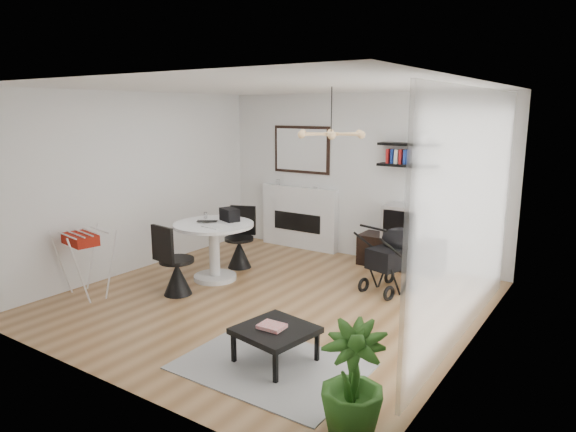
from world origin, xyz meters
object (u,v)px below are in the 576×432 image
Objects in this scene: fireplace at (299,210)px; stroller at (393,261)px; dining_table at (214,243)px; crt_tv at (405,222)px; drying_rack at (86,262)px; tv_console at (400,253)px; potted_plant at (352,379)px; coffee_table at (275,332)px.

stroller is at bearing -27.61° from fireplace.
crt_tv is at bearing 44.18° from dining_table.
fireplace reaches higher than dining_table.
crt_tv is at bearing -4.64° from fireplace.
tv_console is at bearing 59.98° from drying_rack.
drying_rack is 4.33m from potted_plant.
coffee_table is at bearing -35.51° from dining_table.
crt_tv is 0.52× the size of dining_table.
dining_table is at bearing -91.45° from fireplace.
fireplace is 3.61× the size of crt_tv.
fireplace is 2.57m from stroller.
coffee_table is (2.18, -1.56, -0.24)m from dining_table.
fireplace is 2.22× the size of stroller.
stroller is at bearing 86.88° from coffee_table.
potted_plant is (1.22, -4.18, -0.31)m from crt_tv.
dining_table is at bearing -135.82° from crt_tv.
tv_console is 2.89m from dining_table.
fireplace is 2.04m from crt_tv.
stroller is (2.32, 1.01, -0.14)m from dining_table.
stroller is at bearing -74.19° from tv_console.
drying_rack is (-2.99, -3.48, 0.22)m from tv_console.
tv_console is at bearing 121.55° from stroller.
fireplace is at bearing 126.85° from potted_plant.
fireplace reaches higher than coffee_table.
dining_table is 2.69m from coffee_table.
stroller is (0.23, -1.02, -0.33)m from crt_tv.
dining_table is at bearing 147.03° from potted_plant.
tv_console is at bearing 176.77° from crt_tv.
crt_tv is at bearing 118.53° from stroller.
fireplace is 2.78× the size of coffee_table.
dining_table is 1.18× the size of stroller.
tv_console is 1.48× the size of potted_plant.
drying_rack is at bearing -105.49° from fireplace.
fireplace is 2.45× the size of potted_plant.
fireplace is 2.20m from dining_table.
potted_plant is at bearing -53.15° from fireplace.
drying_rack is (-0.95, -1.45, -0.09)m from dining_table.
drying_rack is 3.14m from coffee_table.
stroller reaches higher than coffee_table.
crt_tv reaches higher than coffee_table.
fireplace is at bearing 175.36° from crt_tv.
fireplace is at bearing 119.53° from coffee_table.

